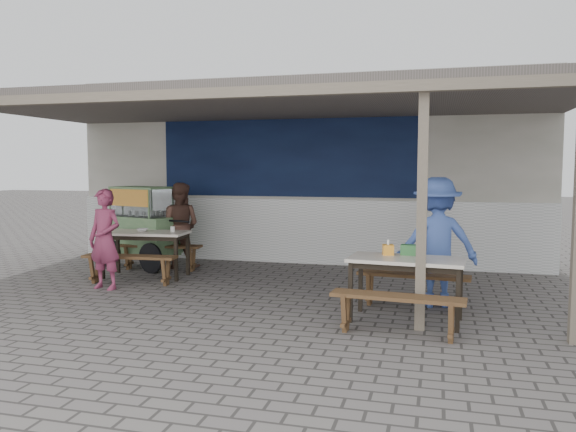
% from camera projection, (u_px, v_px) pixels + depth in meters
% --- Properties ---
extents(ground, '(60.00, 60.00, 0.00)m').
position_uv_depth(ground, '(246.00, 298.00, 7.71)').
color(ground, '#5F5A56').
rests_on(ground, ground).
extents(back_wall, '(9.00, 1.28, 3.50)m').
position_uv_depth(back_wall, '(306.00, 171.00, 11.00)').
color(back_wall, beige).
rests_on(back_wall, ground).
extents(warung_roof, '(9.00, 4.21, 2.81)m').
position_uv_depth(warung_roof, '(266.00, 105.00, 8.33)').
color(warung_roof, '#564D49').
rests_on(warung_roof, ground).
extents(table_left, '(1.42, 0.79, 0.75)m').
position_uv_depth(table_left, '(145.00, 236.00, 9.17)').
color(table_left, silver).
rests_on(table_left, ground).
extents(bench_left_street, '(1.49, 0.42, 0.45)m').
position_uv_depth(bench_left_street, '(130.00, 263.00, 8.61)').
color(bench_left_street, brown).
rests_on(bench_left_street, ground).
extents(bench_left_wall, '(1.49, 0.42, 0.45)m').
position_uv_depth(bench_left_wall, '(160.00, 251.00, 9.78)').
color(bench_left_wall, brown).
rests_on(bench_left_wall, ground).
extents(table_right, '(1.36, 0.77, 0.75)m').
position_uv_depth(table_right, '(406.00, 265.00, 6.51)').
color(table_right, silver).
rests_on(table_right, ground).
extents(bench_right_street, '(1.43, 0.40, 0.45)m').
position_uv_depth(bench_right_street, '(397.00, 306.00, 5.94)').
color(bench_right_street, brown).
rests_on(bench_right_street, ground).
extents(bench_right_wall, '(1.43, 0.40, 0.45)m').
position_uv_depth(bench_right_wall, '(413.00, 282.00, 7.14)').
color(bench_right_wall, brown).
rests_on(bench_right_wall, ground).
extents(vendor_cart, '(1.87, 1.08, 1.45)m').
position_uv_depth(vendor_cart, '(143.00, 224.00, 10.02)').
color(vendor_cart, '#6F9261').
rests_on(vendor_cart, ground).
extents(patron_street_side, '(0.59, 0.43, 1.48)m').
position_uv_depth(patron_street_side, '(105.00, 239.00, 8.26)').
color(patron_street_side, '#832F4D').
rests_on(patron_street_side, ground).
extents(patron_wall_side, '(0.78, 0.63, 1.53)m').
position_uv_depth(patron_wall_side, '(180.00, 226.00, 9.96)').
color(patron_wall_side, brown).
rests_on(patron_wall_side, ground).
extents(patron_right_table, '(1.20, 0.87, 1.67)m').
position_uv_depth(patron_right_table, '(437.00, 242.00, 7.23)').
color(patron_right_table, '#415DAF').
rests_on(patron_right_table, ground).
extents(tissue_box, '(0.15, 0.15, 0.13)m').
position_uv_depth(tissue_box, '(388.00, 250.00, 6.72)').
color(tissue_box, '#F99E29').
rests_on(tissue_box, table_right).
extents(donation_box, '(0.20, 0.14, 0.13)m').
position_uv_depth(donation_box, '(409.00, 250.00, 6.71)').
color(donation_box, '#316F37').
rests_on(donation_box, table_right).
extents(condiment_jar, '(0.07, 0.07, 0.08)m').
position_uv_depth(condiment_jar, '(173.00, 229.00, 9.17)').
color(condiment_jar, silver).
rests_on(condiment_jar, table_left).
extents(condiment_bowl, '(0.24, 0.24, 0.05)m').
position_uv_depth(condiment_bowl, '(142.00, 230.00, 9.19)').
color(condiment_bowl, white).
rests_on(condiment_bowl, table_left).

